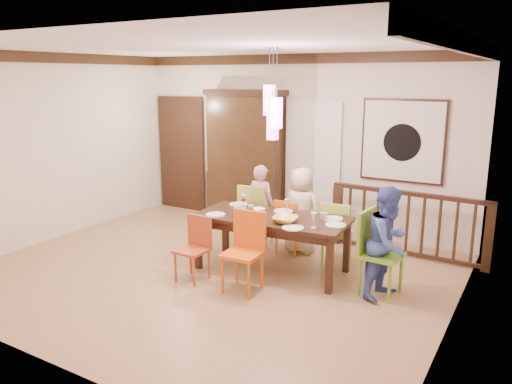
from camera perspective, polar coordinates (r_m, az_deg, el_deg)
The scene contains 37 objects.
floor at distance 6.75m, azimuth -5.24°, elevation -9.10°, with size 6.00×6.00×0.00m, color #9F754D.
ceiling at distance 6.26m, azimuth -5.82°, elevation 16.28°, with size 6.00×6.00×0.00m, color white.
wall_back at distance 8.47m, azimuth 4.51°, elevation 5.64°, with size 6.00×6.00×0.00m, color beige.
wall_left at distance 8.45m, azimuth -22.26°, elevation 4.68°, with size 5.00×5.00×0.00m, color beige.
wall_right at distance 5.21m, azimuth 22.25°, elevation -0.03°, with size 5.00×5.00×0.00m, color beige.
crown_molding at distance 6.26m, azimuth -5.80°, elevation 15.55°, with size 6.00×5.00×0.16m, color black, non-canonical shape.
panel_door at distance 9.78m, azimuth -8.43°, elevation 4.17°, with size 1.04×0.07×2.24m, color black.
white_doorway at distance 8.36m, azimuth 6.51°, elevation 2.71°, with size 0.97×0.05×2.22m, color silver.
painting at distance 7.80m, azimuth 16.40°, elevation 5.61°, with size 1.25×0.06×1.25m.
pendant_cluster at distance 6.33m, azimuth 1.93°, elevation 9.11°, with size 0.27×0.21×1.14m.
dining_table at distance 6.59m, azimuth 1.84°, elevation -3.52°, with size 2.06×1.07×0.75m.
chair_far_left at distance 7.59m, azimuth 0.08°, elevation -2.10°, with size 0.47×0.47×0.97m.
chair_far_mid at distance 7.27m, azimuth 3.98°, elevation -3.50°, with size 0.37×0.37×0.83m.
chair_far_right at distance 6.98m, azimuth 9.26°, elevation -4.04°, with size 0.46×0.46×0.89m.
chair_near_left at distance 6.37m, azimuth -7.37°, elevation -6.05°, with size 0.38×0.38×0.82m.
chair_near_mid at distance 5.99m, azimuth -1.57°, elevation -6.35°, with size 0.47×0.47×0.96m.
chair_end_right at distance 6.07m, azimuth 14.19°, elevation -6.23°, with size 0.49×0.49×1.01m.
china_hutch at distance 8.75m, azimuth -1.23°, elevation 4.04°, with size 1.47×0.46×2.32m.
balustrade at distance 7.47m, azimuth 16.91°, elevation -3.38°, with size 2.29×0.18×0.96m.
person_far_left at distance 7.65m, azimuth 0.57°, elevation -1.47°, with size 0.45×0.30×1.24m, color #DDA8B6.
person_far_mid at distance 7.32m, azimuth 5.19°, elevation -2.08°, with size 0.62×0.40×1.27m, color beige.
person_end_right at distance 6.01m, azimuth 14.89°, elevation -5.60°, with size 0.65×0.50×1.33m, color #3D55AA.
serving_bowl at distance 6.28m, azimuth 3.35°, elevation -3.16°, with size 0.32×0.32×0.08m, color gold.
small_bowl at distance 6.71m, azimuth 0.21°, elevation -2.13°, with size 0.20×0.20×0.06m, color white.
cup_left at distance 6.64m, azimuth -2.08°, elevation -2.19°, with size 0.11×0.11×0.09m, color silver.
cup_right at distance 6.46m, azimuth 7.75°, elevation -2.73°, with size 0.10×0.10×0.09m, color silver.
plate_far_left at distance 7.13m, azimuth -2.02°, elevation -1.42°, with size 0.26×0.26×0.01m, color white.
plate_far_mid at distance 6.78m, azimuth 3.15°, elevation -2.21°, with size 0.26×0.26×0.01m, color white.
plate_far_right at distance 6.50m, azimuth 8.78°, elevation -3.03°, with size 0.26×0.26×0.01m, color white.
plate_near_left at distance 6.63m, azimuth -4.67°, elevation -2.59°, with size 0.26×0.26×0.01m, color white.
plate_near_mid at distance 6.06m, azimuth 4.24°, elevation -4.11°, with size 0.26×0.26×0.01m, color white.
plate_end_right at distance 6.24m, azimuth 9.06°, elevation -3.73°, with size 0.26×0.26×0.01m, color white.
wine_glass_a at distance 6.93m, azimuth -1.41°, elevation -1.10°, with size 0.08×0.08×0.19m, color #590C19, non-canonical shape.
wine_glass_b at distance 6.69m, azimuth 3.56°, elevation -1.66°, with size 0.08×0.08×0.19m, color silver, non-canonical shape.
wine_glass_c at distance 6.38m, azimuth -0.58°, elevation -2.36°, with size 0.08×0.08×0.19m, color #590C19, non-canonical shape.
wine_glass_d at distance 6.08m, azimuth 6.61°, elevation -3.24°, with size 0.08×0.08×0.19m, color silver, non-canonical shape.
napkin at distance 6.36m, azimuth -0.55°, elevation -3.23°, with size 0.18×0.14×0.01m, color #D83359.
Camera 1 is at (3.69, -5.05, 2.55)m, focal length 35.00 mm.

